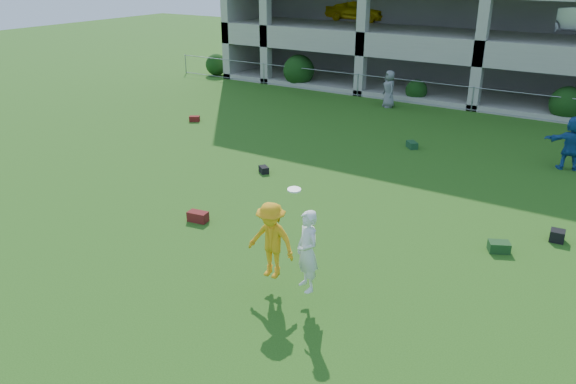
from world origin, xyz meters
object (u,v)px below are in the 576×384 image
Objects in this scene: bystander_c at (389,89)px; frisbee_contest at (281,243)px; bystander_d at (572,143)px; crate_d at (557,236)px.

frisbee_contest is at bearing -29.41° from bystander_c.
bystander_d is 0.83× the size of frisbee_contest.
crate_d is 0.16× the size of frisbee_contest.
frisbee_contest is (4.60, -16.76, 0.32)m from bystander_c.
frisbee_contest reaches higher than crate_d.
crate_d is (9.28, -10.92, -0.75)m from bystander_c.
crate_d is at bearing 78.41° from bystander_d.
frisbee_contest is at bearing 53.96° from bystander_d.
crate_d is 7.55m from frisbee_contest.
bystander_c is 14.35m from crate_d.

